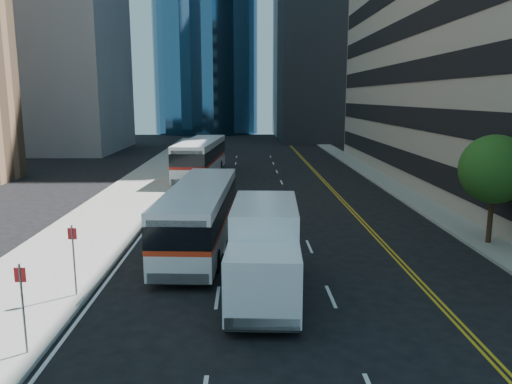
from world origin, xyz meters
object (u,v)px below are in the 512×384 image
street_tree (495,169)px  bus_front (200,214)px  bus_rear (201,157)px  box_truck (264,250)px

street_tree → bus_front: size_ratio=0.45×
bus_rear → bus_front: bearing=-80.4°
street_tree → box_truck: street_tree is taller
street_tree → bus_rear: street_tree is taller
street_tree → bus_front: street_tree is taller
bus_front → box_truck: (2.76, -5.94, 0.09)m
bus_front → box_truck: 6.55m
street_tree → bus_rear: (-15.37, 21.00, -1.87)m
street_tree → bus_rear: size_ratio=0.40×
street_tree → bus_rear: 26.09m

